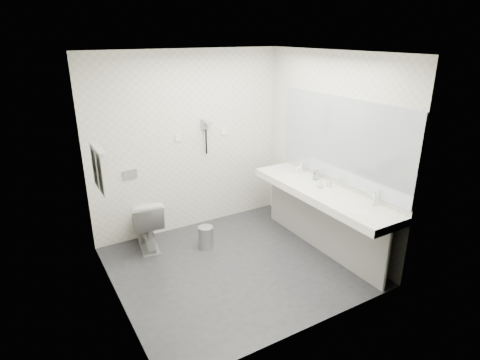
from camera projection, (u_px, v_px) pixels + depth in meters
floor at (236, 266)px, 4.88m from camera, size 2.80×2.80×0.00m
ceiling at (235, 53)px, 4.01m from camera, size 2.80×2.80×0.00m
wall_back at (189, 143)px, 5.49m from camera, size 2.80×0.00×2.80m
wall_front at (311, 212)px, 3.39m from camera, size 2.80×0.00×2.80m
wall_left at (108, 194)px, 3.78m from camera, size 0.00×2.60×2.60m
wall_right at (330, 152)px, 5.11m from camera, size 0.00×2.60×2.60m
vanity_counter at (321, 193)px, 4.97m from camera, size 0.55×2.20×0.10m
vanity_panel at (320, 223)px, 5.13m from camera, size 0.03×2.15×0.75m
vanity_post_near at (387, 260)px, 4.31m from camera, size 0.06×0.06×0.75m
vanity_post_far at (276, 196)px, 5.99m from camera, size 0.06×0.06×0.75m
mirror at (341, 140)px, 4.87m from camera, size 0.02×2.20×1.05m
basin_near at (361, 210)px, 4.44m from camera, size 0.40×0.31×0.05m
basin_far at (290, 175)px, 5.49m from camera, size 0.40×0.31×0.05m
faucet_near at (374, 199)px, 4.50m from camera, size 0.04×0.04×0.15m
faucet_far at (301, 167)px, 5.55m from camera, size 0.04×0.04×0.15m
soap_bottle_a at (329, 183)px, 5.02m from camera, size 0.07×0.07×0.12m
soap_bottle_b at (320, 184)px, 5.00m from camera, size 0.09×0.09×0.09m
glass_left at (315, 177)px, 5.26m from camera, size 0.07×0.07×0.10m
glass_right at (316, 175)px, 5.29m from camera, size 0.09×0.09×0.12m
toilet at (146, 222)px, 5.21m from camera, size 0.50×0.75×0.71m
flush_plate at (130, 175)px, 5.18m from camera, size 0.18×0.02×0.12m
pedal_bin at (206, 237)px, 5.27m from camera, size 0.24×0.24×0.28m
bin_lid at (205, 228)px, 5.22m from camera, size 0.20×0.20×0.02m
towel_rail at (97, 149)px, 4.14m from camera, size 0.02×0.62×0.02m
towel_near at (103, 173)px, 4.11m from camera, size 0.07×0.24×0.48m
towel_far at (97, 165)px, 4.34m from camera, size 0.07×0.24×0.48m
dryer_cradle at (205, 124)px, 5.50m from camera, size 0.10×0.04×0.14m
dryer_barrel at (207, 123)px, 5.43m from camera, size 0.08×0.14×0.08m
dryer_cord at (206, 142)px, 5.58m from camera, size 0.02×0.02×0.35m
switch_plate_a at (178, 138)px, 5.38m from camera, size 0.09×0.02×0.09m
switch_plate_b at (224, 132)px, 5.71m from camera, size 0.09×0.02×0.09m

